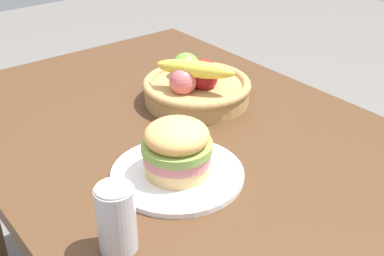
{
  "coord_description": "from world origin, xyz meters",
  "views": [
    {
      "loc": [
        0.79,
        -0.62,
        1.34
      ],
      "look_at": [
        0.04,
        -0.04,
        0.81
      ],
      "focal_mm": 46.26,
      "sensor_mm": 36.0,
      "label": 1
    }
  ],
  "objects_px": {
    "fruit_basket": "(196,85)",
    "plate": "(177,174)",
    "sandwich": "(177,147)",
    "soda_can": "(116,219)"
  },
  "relations": [
    {
      "from": "plate",
      "to": "sandwich",
      "type": "relative_size",
      "value": 1.91
    },
    {
      "from": "soda_can",
      "to": "fruit_basket",
      "type": "relative_size",
      "value": 0.43
    },
    {
      "from": "sandwich",
      "to": "soda_can",
      "type": "distance_m",
      "value": 0.23
    },
    {
      "from": "sandwich",
      "to": "plate",
      "type": "bearing_deg",
      "value": 108.43
    },
    {
      "from": "plate",
      "to": "fruit_basket",
      "type": "height_order",
      "value": "fruit_basket"
    },
    {
      "from": "sandwich",
      "to": "soda_can",
      "type": "bearing_deg",
      "value": -62.18
    },
    {
      "from": "plate",
      "to": "fruit_basket",
      "type": "relative_size",
      "value": 0.96
    },
    {
      "from": "sandwich",
      "to": "fruit_basket",
      "type": "xyz_separation_m",
      "value": [
        -0.25,
        0.25,
        -0.02
      ]
    },
    {
      "from": "sandwich",
      "to": "soda_can",
      "type": "height_order",
      "value": "sandwich"
    },
    {
      "from": "fruit_basket",
      "to": "plate",
      "type": "bearing_deg",
      "value": -44.74
    }
  ]
}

